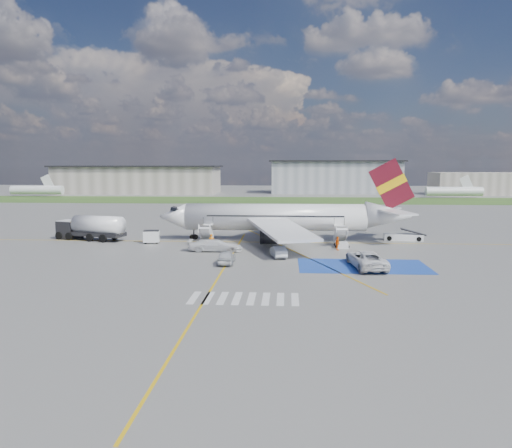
% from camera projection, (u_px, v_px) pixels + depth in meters
% --- Properties ---
extents(ground, '(400.00, 400.00, 0.00)m').
position_uv_depth(ground, '(272.00, 258.00, 58.93)').
color(ground, '#60605E').
rests_on(ground, ground).
extents(grass_strip, '(400.00, 30.00, 0.01)m').
position_uv_depth(grass_strip, '(281.00, 200.00, 153.07)').
color(grass_strip, '#2D4C1E').
rests_on(grass_strip, ground).
extents(taxiway_line_main, '(120.00, 0.20, 0.01)m').
position_uv_depth(taxiway_line_main, '(275.00, 242.00, 70.82)').
color(taxiway_line_main, gold).
rests_on(taxiway_line_main, ground).
extents(taxiway_line_cross, '(0.20, 60.00, 0.01)m').
position_uv_depth(taxiway_line_cross, '(219.00, 276.00, 49.33)').
color(taxiway_line_cross, gold).
rests_on(taxiway_line_cross, ground).
extents(taxiway_line_diag, '(20.71, 56.45, 0.01)m').
position_uv_depth(taxiway_line_diag, '(275.00, 242.00, 70.82)').
color(taxiway_line_diag, gold).
rests_on(taxiway_line_diag, ground).
extents(staging_box, '(14.00, 8.00, 0.01)m').
position_uv_depth(staging_box, '(363.00, 266.00, 54.35)').
color(staging_box, '#193D9B').
rests_on(staging_box, ground).
extents(crosswalk, '(9.00, 4.00, 0.01)m').
position_uv_depth(crosswalk, '(244.00, 299.00, 41.21)').
color(crosswalk, silver).
rests_on(crosswalk, ground).
extents(terminal_west, '(60.00, 22.00, 10.00)m').
position_uv_depth(terminal_west, '(139.00, 180.00, 190.54)').
color(terminal_west, gray).
rests_on(terminal_west, ground).
extents(terminal_centre, '(48.00, 18.00, 12.00)m').
position_uv_depth(terminal_centre, '(335.00, 177.00, 190.75)').
color(terminal_centre, gray).
rests_on(terminal_centre, ground).
extents(terminal_east, '(40.00, 16.00, 8.00)m').
position_uv_depth(terminal_east, '(489.00, 184.00, 180.66)').
color(terminal_east, gray).
rests_on(terminal_east, ground).
extents(airliner, '(36.81, 32.95, 11.92)m').
position_uv_depth(airliner, '(286.00, 217.00, 72.31)').
color(airliner, silver).
rests_on(airliner, ground).
extents(airstairs_fwd, '(1.90, 5.20, 3.60)m').
position_uv_depth(airstairs_fwd, '(205.00, 241.00, 68.07)').
color(airstairs_fwd, silver).
rests_on(airstairs_fwd, ground).
extents(airstairs_aft, '(1.90, 5.20, 3.60)m').
position_uv_depth(airstairs_aft, '(341.00, 242.00, 66.93)').
color(airstairs_aft, silver).
rests_on(airstairs_aft, ground).
extents(fuel_tanker, '(10.92, 5.78, 3.61)m').
position_uv_depth(fuel_tanker, '(91.00, 230.00, 72.87)').
color(fuel_tanker, black).
rests_on(fuel_tanker, ground).
extents(gpu_cart, '(2.42, 1.78, 1.84)m').
position_uv_depth(gpu_cart, '(151.00, 237.00, 69.99)').
color(gpu_cart, silver).
rests_on(gpu_cart, ground).
extents(belt_loader, '(6.06, 2.77, 1.77)m').
position_uv_depth(belt_loader, '(404.00, 237.00, 72.76)').
color(belt_loader, silver).
rests_on(belt_loader, ground).
extents(car_silver_a, '(1.81, 4.41, 1.50)m').
position_uv_depth(car_silver_a, '(226.00, 257.00, 55.55)').
color(car_silver_a, '#B6B9BE').
rests_on(car_silver_a, ground).
extents(car_silver_b, '(2.26, 4.38, 1.38)m').
position_uv_depth(car_silver_b, '(278.00, 251.00, 59.56)').
color(car_silver_b, silver).
rests_on(car_silver_b, ground).
extents(van_white_a, '(3.61, 6.79, 2.45)m').
position_uv_depth(van_white_a, '(366.00, 256.00, 53.67)').
color(van_white_a, silver).
rests_on(van_white_a, ground).
extents(van_white_b, '(5.15, 2.10, 2.02)m').
position_uv_depth(van_white_b, '(215.00, 244.00, 63.41)').
color(van_white_b, silver).
rests_on(van_white_b, ground).
extents(crew_fwd, '(0.77, 0.56, 1.96)m').
position_uv_depth(crew_fwd, '(211.00, 242.00, 65.14)').
color(crew_fwd, orange).
rests_on(crew_fwd, ground).
extents(crew_nose, '(1.03, 1.14, 1.91)m').
position_uv_depth(crew_nose, '(209.00, 234.00, 72.52)').
color(crew_nose, orange).
rests_on(crew_nose, ground).
extents(crew_aft, '(0.74, 1.12, 1.77)m').
position_uv_depth(crew_aft, '(337.00, 243.00, 64.24)').
color(crew_aft, orange).
rests_on(crew_aft, ground).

